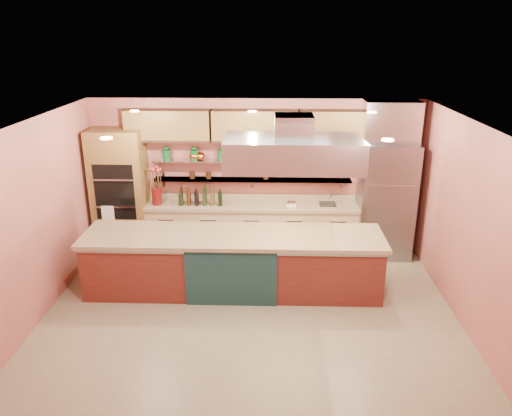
{
  "coord_description": "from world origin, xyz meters",
  "views": [
    {
      "loc": [
        0.28,
        -6.38,
        3.94
      ],
      "look_at": [
        0.06,
        1.0,
        1.29
      ],
      "focal_mm": 35.0,
      "sensor_mm": 36.0,
      "label": 1
    }
  ],
  "objects_px": {
    "refrigerator": "(385,200)",
    "copper_kettle": "(200,156)",
    "green_canister": "(230,155)",
    "flower_vase": "(157,196)",
    "kitchen_scale": "(291,203)",
    "island": "(233,262)"
  },
  "relations": [
    {
      "from": "refrigerator",
      "to": "flower_vase",
      "type": "height_order",
      "value": "refrigerator"
    },
    {
      "from": "refrigerator",
      "to": "flower_vase",
      "type": "relative_size",
      "value": 6.69
    },
    {
      "from": "flower_vase",
      "to": "copper_kettle",
      "type": "xyz_separation_m",
      "value": [
        0.79,
        0.22,
        0.7
      ]
    },
    {
      "from": "flower_vase",
      "to": "kitchen_scale",
      "type": "distance_m",
      "value": 2.45
    },
    {
      "from": "green_canister",
      "to": "kitchen_scale",
      "type": "bearing_deg",
      "value": -11.18
    },
    {
      "from": "flower_vase",
      "to": "kitchen_scale",
      "type": "bearing_deg",
      "value": 0.0
    },
    {
      "from": "kitchen_scale",
      "to": "green_canister",
      "type": "relative_size",
      "value": 0.89
    },
    {
      "from": "island",
      "to": "refrigerator",
      "type": "bearing_deg",
      "value": 28.38
    },
    {
      "from": "copper_kettle",
      "to": "green_canister",
      "type": "xyz_separation_m",
      "value": [
        0.55,
        0.0,
        0.02
      ]
    },
    {
      "from": "flower_vase",
      "to": "green_canister",
      "type": "bearing_deg",
      "value": 9.38
    },
    {
      "from": "copper_kettle",
      "to": "green_canister",
      "type": "bearing_deg",
      "value": 0.0
    },
    {
      "from": "flower_vase",
      "to": "kitchen_scale",
      "type": "relative_size",
      "value": 1.83
    },
    {
      "from": "kitchen_scale",
      "to": "green_canister",
      "type": "height_order",
      "value": "green_canister"
    },
    {
      "from": "refrigerator",
      "to": "flower_vase",
      "type": "bearing_deg",
      "value": 179.86
    },
    {
      "from": "flower_vase",
      "to": "copper_kettle",
      "type": "distance_m",
      "value": 1.07
    },
    {
      "from": "refrigerator",
      "to": "copper_kettle",
      "type": "distance_m",
      "value": 3.43
    },
    {
      "from": "flower_vase",
      "to": "refrigerator",
      "type": "bearing_deg",
      "value": -0.14
    },
    {
      "from": "island",
      "to": "kitchen_scale",
      "type": "relative_size",
      "value": 26.59
    },
    {
      "from": "kitchen_scale",
      "to": "island",
      "type": "bearing_deg",
      "value": -119.44
    },
    {
      "from": "refrigerator",
      "to": "kitchen_scale",
      "type": "relative_size",
      "value": 12.24
    },
    {
      "from": "island",
      "to": "flower_vase",
      "type": "xyz_separation_m",
      "value": [
        -1.49,
        1.43,
        0.61
      ]
    },
    {
      "from": "island",
      "to": "copper_kettle",
      "type": "height_order",
      "value": "copper_kettle"
    }
  ]
}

